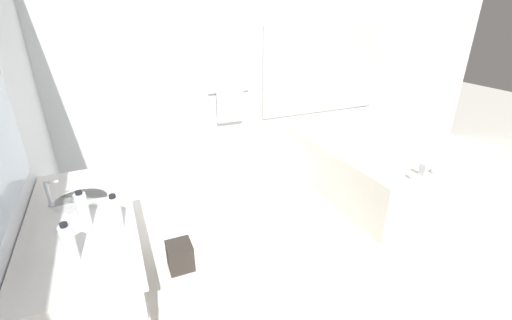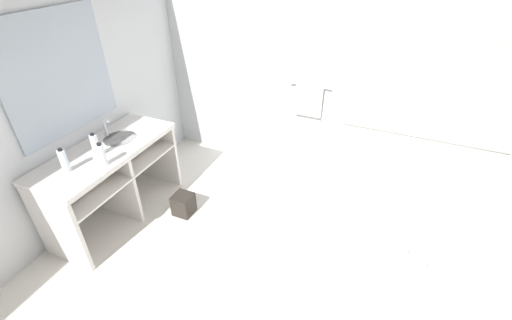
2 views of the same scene
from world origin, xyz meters
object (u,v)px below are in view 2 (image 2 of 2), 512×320
Objects in this scene: water_bottle_3 at (102,155)px; waste_bin at (183,204)px; water_bottle_1 at (64,161)px; bathtub at (407,219)px; water_bottle_2 at (95,145)px.

water_bottle_3 reaches higher than waste_bin.
water_bottle_1 is at bearing -138.11° from water_bottle_3.
water_bottle_3 is 0.95× the size of waste_bin.
bathtub reaches higher than waste_bin.
waste_bin is at bearing -168.11° from bathtub.
water_bottle_3 is at bearing -29.12° from water_bottle_2.
bathtub is 7.74× the size of waste_bin.
water_bottle_1 reaches higher than water_bottle_3.
water_bottle_1 reaches higher than bathtub.
waste_bin is (0.58, 0.42, -0.85)m from water_bottle_2.
water_bottle_3 is (0.17, -0.10, -0.01)m from water_bottle_2.
bathtub is 8.11× the size of water_bottle_3.
water_bottle_1 is 0.97× the size of waste_bin.
bathtub is at bearing 20.43° from water_bottle_3.
water_bottle_1 is 0.31m from water_bottle_3.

